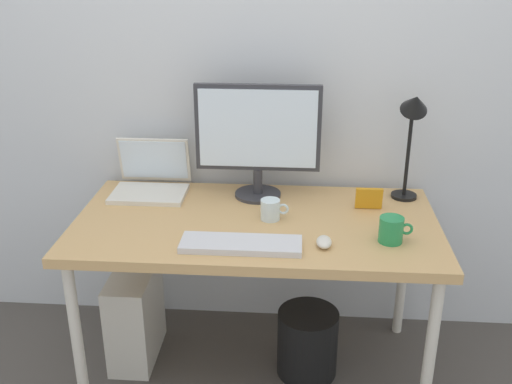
% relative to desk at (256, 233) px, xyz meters
% --- Properties ---
extents(ground_plane, '(6.00, 6.00, 0.00)m').
position_rel_desk_xyz_m(ground_plane, '(0.00, 0.00, -0.66)').
color(ground_plane, '#4C4742').
extents(back_wall, '(4.40, 0.04, 2.60)m').
position_rel_desk_xyz_m(back_wall, '(0.00, 0.44, 0.64)').
color(back_wall, silver).
rests_on(back_wall, ground_plane).
extents(desk, '(1.45, 0.75, 0.72)m').
position_rel_desk_xyz_m(desk, '(0.00, 0.00, 0.00)').
color(desk, tan).
rests_on(desk, ground_plane).
extents(monitor, '(0.53, 0.20, 0.49)m').
position_rel_desk_xyz_m(monitor, '(-0.01, 0.24, 0.34)').
color(monitor, '#333338').
rests_on(monitor, desk).
extents(laptop, '(0.32, 0.27, 0.23)m').
position_rel_desk_xyz_m(laptop, '(-0.48, 0.26, 0.12)').
color(laptop, silver).
rests_on(laptop, desk).
extents(desk_lamp, '(0.11, 0.16, 0.49)m').
position_rel_desk_xyz_m(desk_lamp, '(0.62, 0.25, 0.41)').
color(desk_lamp, black).
rests_on(desk_lamp, desk).
extents(keyboard, '(0.44, 0.14, 0.02)m').
position_rel_desk_xyz_m(keyboard, '(-0.04, -0.24, 0.07)').
color(keyboard, silver).
rests_on(keyboard, desk).
extents(mouse, '(0.06, 0.09, 0.03)m').
position_rel_desk_xyz_m(mouse, '(0.26, -0.21, 0.08)').
color(mouse, silver).
rests_on(mouse, desk).
extents(coffee_mug, '(0.12, 0.09, 0.10)m').
position_rel_desk_xyz_m(coffee_mug, '(0.51, -0.15, 0.11)').
color(coffee_mug, '#268C4C').
rests_on(coffee_mug, desk).
extents(glass_cup, '(0.11, 0.08, 0.08)m').
position_rel_desk_xyz_m(glass_cup, '(0.06, 0.01, 0.10)').
color(glass_cup, silver).
rests_on(glass_cup, desk).
extents(photo_frame, '(0.11, 0.03, 0.09)m').
position_rel_desk_xyz_m(photo_frame, '(0.46, 0.14, 0.11)').
color(photo_frame, orange).
rests_on(photo_frame, desk).
extents(computer_tower, '(0.18, 0.36, 0.42)m').
position_rel_desk_xyz_m(computer_tower, '(-0.54, 0.05, -0.45)').
color(computer_tower, silver).
rests_on(computer_tower, ground_plane).
extents(wastebasket, '(0.26, 0.26, 0.30)m').
position_rel_desk_xyz_m(wastebasket, '(0.22, -0.01, -0.51)').
color(wastebasket, black).
rests_on(wastebasket, ground_plane).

